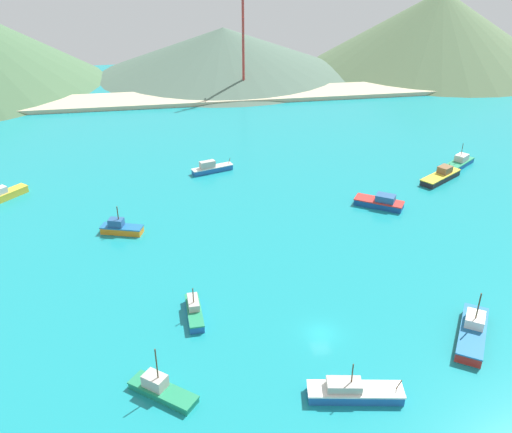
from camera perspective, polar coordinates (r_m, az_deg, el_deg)
The scene contains 15 objects.
ground at distance 97.34m, azimuth 2.06°, elevation -1.05°, with size 260.00×280.00×0.50m.
fishing_boat_3 at distance 97.19m, azimuth -14.02°, elevation -1.18°, with size 7.64×4.46×5.12m.
fishing_boat_4 at distance 129.94m, azimuth 20.55°, elevation 5.31°, with size 9.77×8.27×5.27m.
fishing_boat_5 at distance 116.79m, azimuth -25.26°, elevation 1.99°, with size 8.81×9.20×2.76m.
fishing_boat_6 at distance 75.51m, azimuth -6.51°, elevation -9.79°, with size 2.22×7.60×4.48m.
fishing_boat_7 at distance 76.75m, azimuth 21.81°, elevation -11.16°, with size 8.82×10.92×6.58m.
fishing_boat_8 at distance 106.02m, azimuth 12.93°, elevation 1.49°, with size 9.37×7.81×2.60m.
fishing_boat_9 at distance 118.98m, azimuth -4.73°, elevation 5.10°, with size 9.35×4.63×2.70m.
fishing_boat_10 at distance 121.22m, azimuth 18.87°, elevation 4.05°, with size 11.08×8.66×2.76m.
fishing_boat_11 at distance 64.96m, azimuth 10.17°, elevation -17.63°, with size 11.10×4.61×4.90m.
fishing_boat_12 at distance 65.25m, azimuth -9.97°, elevation -17.41°, with size 8.07×7.22×6.56m.
beach_strip at distance 175.03m, azimuth -3.64°, elevation 12.49°, with size 247.00×15.90×1.20m, color #C6B793.
hill_central at distance 207.85m, azimuth -3.42°, elevation 17.04°, with size 91.74×91.74×16.04m.
hill_east at distance 228.73m, azimuth 18.57°, elevation 18.22°, with size 93.31×93.31×27.74m.
radio_tower at distance 175.01m, azimuth -1.37°, elevation 18.81°, with size 3.79×3.04×37.94m.
Camera 1 is at (-17.90, -53.37, 46.70)m, focal length 38.07 mm.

